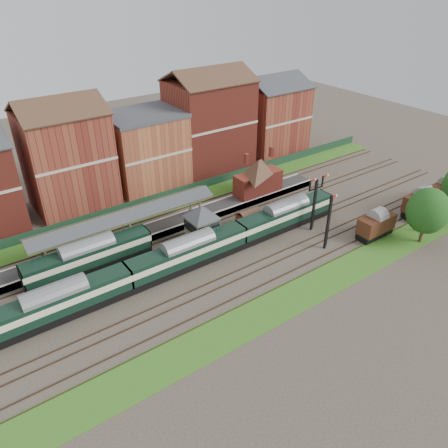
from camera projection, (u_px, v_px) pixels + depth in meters
ground at (234, 249)px, 59.00m from camera, size 160.00×160.00×0.00m
grass_back at (175, 203)px, 70.17m from camera, size 90.00×4.50×0.06m
grass_front at (296, 295)px, 50.60m from camera, size 90.00×5.00×0.06m
fence at (169, 195)px, 71.20m from camera, size 90.00×0.12×1.50m
platform at (166, 226)px, 63.07m from camera, size 55.00×3.40×1.00m
signal_box at (202, 225)px, 58.14m from camera, size 5.40×5.40×6.00m
brick_hut at (249, 220)px, 63.16m from camera, size 3.20×2.64×2.94m
station_building at (258, 176)px, 69.78m from camera, size 8.10×8.10×5.90m
canopy at (125, 213)px, 57.98m from camera, size 26.00×3.89×4.08m
semaphore_bracket at (314, 201)px, 60.89m from camera, size 3.60×0.25×8.18m
semaphore_siding at (328, 222)px, 56.98m from camera, size 1.23×0.25×8.00m
yard_lamp at (421, 207)px, 60.89m from camera, size 2.60×0.22×7.00m
town_backdrop at (145, 146)px, 72.81m from camera, size 69.00×10.00×16.00m
dmu_train at (189, 252)px, 54.30m from camera, size 48.95×2.58×3.76m
platform_railcar at (89, 256)px, 53.68m from camera, size 16.00×2.53×3.68m
goods_van_a at (376, 225)px, 60.62m from camera, size 5.62×2.44×3.41m
goods_van_b at (421, 203)px, 65.85m from camera, size 6.09×2.64×3.70m
goods_van_c at (446, 192)px, 69.18m from camera, size 5.99×2.59×3.63m
tree_far at (428, 211)px, 57.95m from camera, size 5.55×5.55×8.10m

